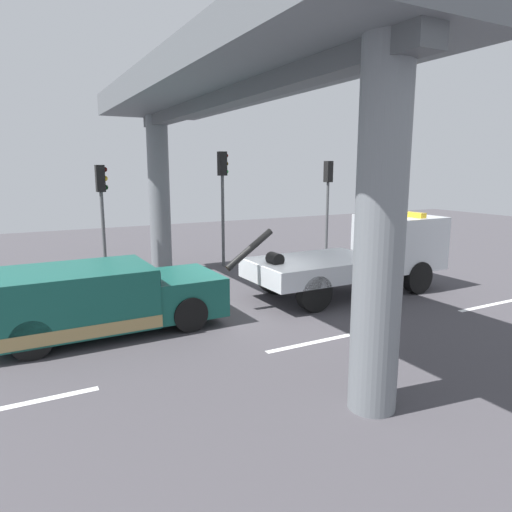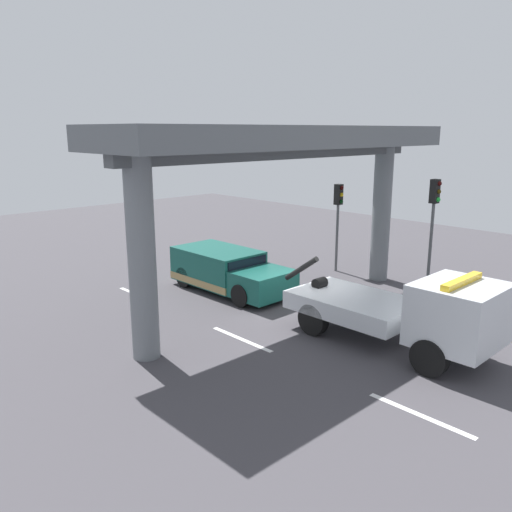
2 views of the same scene
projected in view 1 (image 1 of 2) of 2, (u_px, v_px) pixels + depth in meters
ground_plane at (255, 309)px, 12.88m from camera, size 60.00×40.00×0.10m
lane_stripe_west at (16, 406)px, 7.54m from camera, size 2.60×0.16×0.01m
lane_stripe_mid at (317, 342)px, 10.32m from camera, size 2.60×0.16×0.01m
lane_stripe_east at (491, 305)px, 13.10m from camera, size 2.60×0.16×0.01m
tow_truck_white at (366, 253)px, 14.48m from camera, size 7.26×2.46×2.46m
towed_van_green at (99, 300)px, 10.81m from camera, size 5.22×2.26×1.58m
overpass_structure at (222, 99)px, 11.43m from camera, size 3.60×13.43×6.36m
traffic_light_near at (102, 196)px, 15.70m from camera, size 0.39×0.32×3.92m
traffic_light_far at (223, 184)px, 17.72m from camera, size 0.39×0.32×4.43m
traffic_light_mid at (328, 187)px, 20.08m from camera, size 0.39×0.32×4.11m
traffic_cone_orange at (198, 284)px, 14.09m from camera, size 0.58×0.58×0.69m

